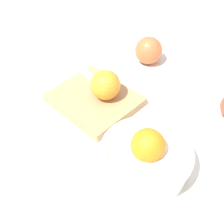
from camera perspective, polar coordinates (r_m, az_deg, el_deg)
ground_plane at (r=0.76m, az=5.28°, el=-0.04°), size 2.40×2.40×0.00m
bowl at (r=0.62m, az=6.49°, el=-8.39°), size 0.19×0.19×0.11m
cutting_board at (r=0.77m, az=-3.37°, el=2.40°), size 0.22×0.19×0.02m
orange_on_board at (r=0.74m, az=-1.27°, el=5.19°), size 0.08×0.08×0.08m
knife at (r=0.82m, az=-3.96°, el=6.68°), size 0.16×0.03×0.01m
apple_front_right at (r=0.90m, az=6.99°, el=11.60°), size 0.08×0.08×0.08m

